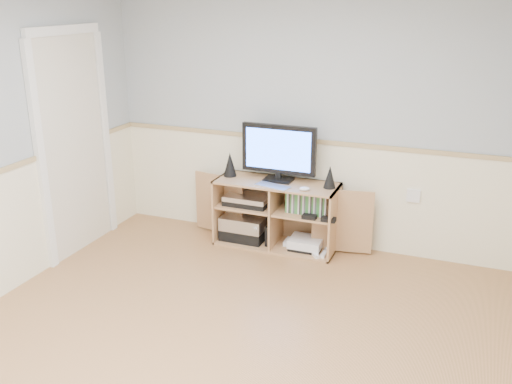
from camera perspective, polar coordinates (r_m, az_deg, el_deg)
room at (r=3.50m, az=-5.26°, el=0.50°), size 4.04×4.54×2.54m
media_cabinet at (r=5.55m, az=2.22°, el=-1.98°), size 1.83×0.44×0.65m
monitor at (r=5.35m, az=2.29°, el=4.13°), size 0.72×0.18×0.54m
speaker_left at (r=5.55m, az=-2.62°, el=2.79°), size 0.13×0.13×0.24m
speaker_right at (r=5.24m, az=7.39°, el=1.50°), size 0.11×0.11×0.21m
keyboard at (r=5.26m, az=1.67°, el=0.60°), size 0.35×0.20×0.01m
mouse at (r=5.17m, az=4.87°, el=0.32°), size 0.11×0.10×0.04m
av_components at (r=5.65m, az=-1.00°, el=-2.81°), size 0.51×0.32×0.47m
game_consoles at (r=5.51m, az=4.94°, el=-5.16°), size 0.45×0.30×0.11m
game_cases at (r=5.34m, az=5.16°, el=-1.14°), size 0.39×0.14×0.19m
wall_outlet at (r=5.37m, az=15.48°, el=-0.35°), size 0.12×0.03×0.12m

